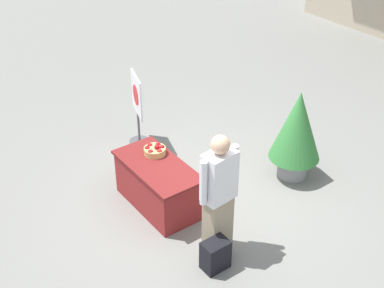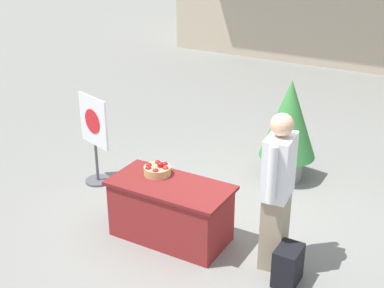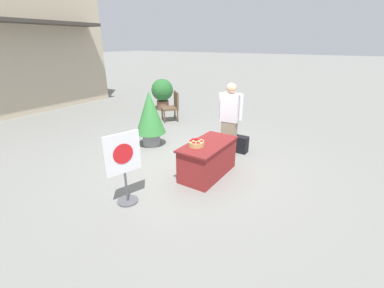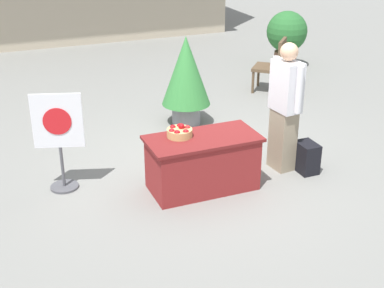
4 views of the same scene
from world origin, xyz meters
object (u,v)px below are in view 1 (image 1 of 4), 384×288
display_table (158,185)px  apple_basket (155,150)px  person_visitor (219,195)px  backpack (215,255)px  poster_board (137,107)px  potted_plant_near_left (297,130)px

display_table → apple_basket: 0.51m
person_visitor → backpack: 0.77m
person_visitor → poster_board: person_visitor is taller
person_visitor → poster_board: (-2.89, 0.56, -0.19)m
backpack → poster_board: poster_board is taller
potted_plant_near_left → display_table: bearing=-106.4°
potted_plant_near_left → apple_basket: bearing=-113.9°
display_table → apple_basket: bearing=153.1°
apple_basket → backpack: size_ratio=0.76×
person_visitor → poster_board: bearing=-16.3°
backpack → person_visitor: bearing=137.8°
poster_board → backpack: bearing=93.6°
person_visitor → potted_plant_near_left: bearing=-78.4°
person_visitor → backpack: person_visitor is taller
apple_basket → poster_board: (-1.39, 0.54, -0.06)m
potted_plant_near_left → backpack: bearing=-68.8°
apple_basket → potted_plant_near_left: bearing=66.1°
poster_board → display_table: bearing=85.4°
poster_board → potted_plant_near_left: size_ratio=0.87×
backpack → poster_board: size_ratio=0.33×
apple_basket → person_visitor: bearing=-0.5°
poster_board → potted_plant_near_left: 2.70m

